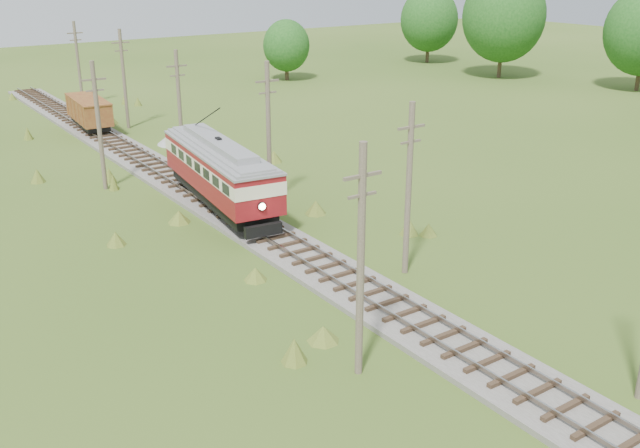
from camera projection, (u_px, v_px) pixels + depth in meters
railbed_main at (204, 197)px, 46.23m from camera, size 3.60×96.00×0.57m
streetcar at (220, 168)px, 43.42m from camera, size 4.61×13.29×6.02m
gondola at (89, 111)px, 63.57m from camera, size 3.01×7.73×2.51m
gravel_pile at (180, 137)px, 60.05m from camera, size 3.66×3.88×1.33m
utility_pole_r_2 at (409, 188)px, 34.14m from camera, size 1.60×0.30×8.60m
utility_pole_r_3 at (269, 133)px, 44.05m from camera, size 1.60×0.30×9.00m
utility_pole_r_4 at (179, 104)px, 54.09m from camera, size 1.60×0.30×8.40m
utility_pole_r_5 at (124, 78)px, 64.26m from camera, size 1.60×0.30×8.90m
utility_pole_r_6 at (78, 63)px, 74.23m from camera, size 1.60×0.30×8.70m
utility_pole_l_a at (361, 261)px, 25.46m from camera, size 1.60×0.30×9.00m
utility_pole_l_b at (99, 125)px, 47.00m from camera, size 1.60×0.30×8.60m
tree_right_4 at (504, 16)px, 90.70m from camera, size 10.50×10.50×13.53m
tree_right_5 at (429, 20)px, 104.66m from camera, size 8.40×8.40×10.82m
tree_mid_b at (286, 46)px, 90.01m from camera, size 5.88×5.88×7.57m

